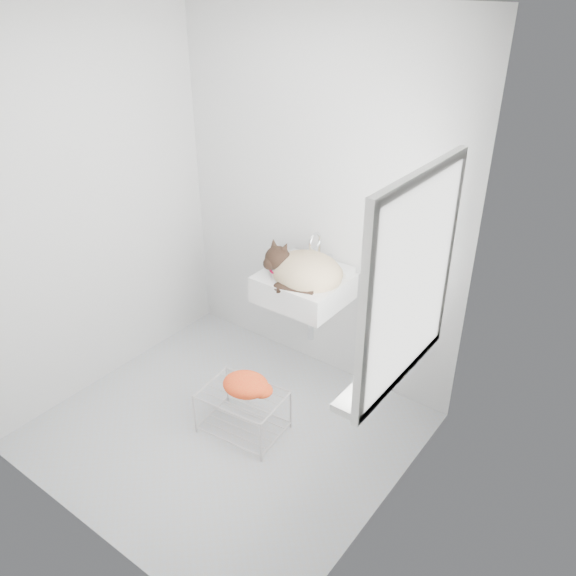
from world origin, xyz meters
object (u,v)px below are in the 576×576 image
Objects in this scene: bottle_b at (378,375)px; bottle_c at (406,346)px; cat at (303,272)px; wire_rack at (243,412)px; sink at (304,276)px; bottle_a at (369,383)px.

bottle_b reaches higher than bottle_c.
cat reaches higher than wire_rack.
cat is 1.10m from bottle_b.
sink is at bearing 144.79° from bottle_b.
bottle_b is at bearing 90.00° from bottle_a.
sink is 1.11× the size of cat.
wire_rack is at bearing -159.92° from bottle_c.
wire_rack is at bearing -178.82° from bottle_b.
cat is 0.98m from wire_rack.
cat is 2.63× the size of bottle_c.
sink is at bearing 118.53° from cat.
wire_rack is 1.19m from bottle_c.
sink reaches higher than bottle_c.
sink is 2.89× the size of bottle_a.
bottle_b is 0.31m from bottle_c.
cat reaches higher than bottle_b.
bottle_c reaches higher than wire_rack.
cat is 1.00× the size of wire_rack.
bottle_b is (0.91, 0.02, 0.70)m from wire_rack.
sink is at bearing 160.01° from bottle_c.
sink is 1.11× the size of wire_rack.
sink reaches higher than bottle_b.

